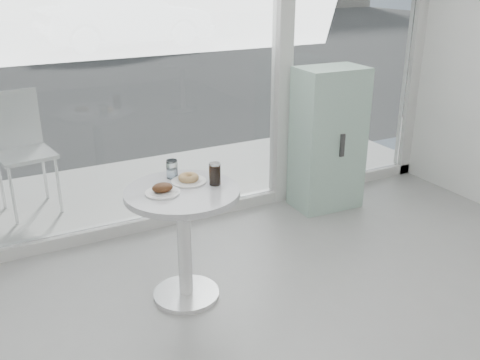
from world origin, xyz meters
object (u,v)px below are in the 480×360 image
mint_cabinet (328,139)px  plate_donut (189,179)px  patio_chair (21,144)px  main_table (183,222)px  car_silver (126,19)px  plate_fritter (163,189)px  water_tumbler_b (171,171)px  cola_glass (215,174)px  water_tumbler_a (172,170)px

mint_cabinet → plate_donut: 1.77m
patio_chair → mint_cabinet: bearing=-33.1°
main_table → plate_donut: bearing=48.6°
patio_chair → car_silver: bearing=59.9°
mint_cabinet → plate_donut: mint_cabinet is taller
plate_fritter → water_tumbler_b: size_ratio=1.97×
patio_chair → water_tumbler_b: patio_chair is taller
patio_chair → cola_glass: 2.14m
plate_donut → car_silver: bearing=75.3°
mint_cabinet → plate_fritter: 2.00m
main_table → patio_chair: (-0.73, 1.89, 0.09)m
car_silver → water_tumbler_b: car_silver is taller
main_table → car_silver: (3.20, 11.95, 0.22)m
plate_fritter → plate_donut: (0.21, 0.10, -0.01)m
mint_cabinet → plate_donut: bearing=-154.3°
water_tumbler_a → cola_glass: (0.19, -0.25, 0.02)m
plate_donut → plate_fritter: bearing=-155.0°
mint_cabinet → patio_chair: 2.67m
main_table → cola_glass: 0.36m
mint_cabinet → water_tumbler_b: (-1.69, -0.57, 0.18)m
patio_chair → plate_fritter: size_ratio=4.85×
plate_fritter → water_tumbler_a: (0.15, 0.23, 0.03)m
main_table → water_tumbler_a: water_tumbler_a is taller
main_table → car_silver: size_ratio=0.16×
patio_chair → water_tumbler_a: patio_chair is taller
main_table → car_silver: 12.37m
mint_cabinet → cola_glass: mint_cabinet is taller
water_tumbler_b → plate_donut: bearing=-61.9°
car_silver → main_table: bearing=159.0°
main_table → cola_glass: cola_glass is taller
patio_chair → car_silver: size_ratio=0.22×
patio_chair → plate_fritter: (0.60, -1.89, 0.16)m
plate_fritter → water_tumbler_b: (0.14, 0.22, 0.02)m
mint_cabinet → water_tumbler_a: 1.78m
main_table → mint_cabinet: 1.88m
water_tumbler_b → car_silver: bearing=74.8°
car_silver → plate_donut: car_silver is taller
car_silver → mint_cabinet: bearing=166.4°
water_tumbler_b → plate_fritter: bearing=-122.4°
main_table → car_silver: bearing=75.0°
car_silver → water_tumbler_a: car_silver is taller
car_silver → water_tumbler_b: size_ratio=43.38×
mint_cabinet → patio_chair: mint_cabinet is taller
car_silver → water_tumbler_a: bearing=158.9°
water_tumbler_a → plate_fritter: bearing=-122.8°
plate_donut → main_table: bearing=-131.4°
mint_cabinet → cola_glass: bearing=-149.0°
main_table → water_tumbler_b: size_ratio=7.12×
patio_chair → plate_donut: 1.97m
plate_fritter → cola_glass: bearing=-2.6°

